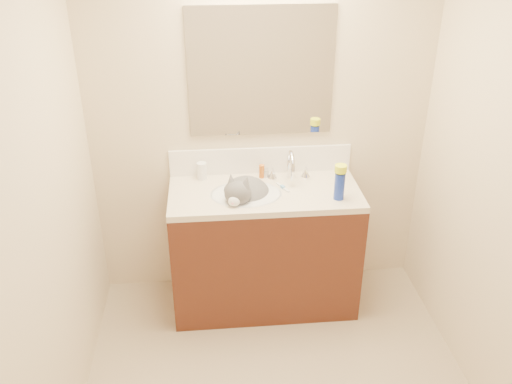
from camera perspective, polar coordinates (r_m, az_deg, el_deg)
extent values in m
cube|color=beige|center=(3.49, 0.49, 7.92)|extent=(2.20, 0.04, 2.50)
cube|color=beige|center=(2.46, -22.76, -3.44)|extent=(0.04, 2.50, 2.50)
cube|color=#481F13|center=(3.62, 0.88, -6.18)|extent=(1.20, 0.55, 0.82)
cube|color=beige|center=(3.40, 0.93, -0.16)|extent=(1.20, 0.55, 0.04)
ellipsoid|color=white|center=(3.39, -1.04, -1.23)|extent=(0.45, 0.36, 0.14)
cylinder|color=silver|center=(3.55, 3.51, 2.39)|extent=(0.04, 0.04, 0.11)
torus|color=silver|center=(3.47, 3.69, 2.79)|extent=(0.03, 0.20, 0.20)
cylinder|color=silver|center=(3.41, 3.89, 1.73)|extent=(0.03, 0.03, 0.06)
cone|color=silver|center=(3.55, 1.75, 1.96)|extent=(0.06, 0.06, 0.06)
cone|color=silver|center=(3.58, 5.25, 2.09)|extent=(0.06, 0.06, 0.06)
ellipsoid|color=#535153|center=(3.42, -1.03, -0.37)|extent=(0.42, 0.44, 0.23)
ellipsoid|color=#535153|center=(3.25, -1.93, -0.14)|extent=(0.21, 0.20, 0.15)
ellipsoid|color=#535153|center=(3.32, -1.52, -0.15)|extent=(0.15, 0.15, 0.14)
cone|color=#535153|center=(3.24, -2.62, 1.29)|extent=(0.09, 0.10, 0.10)
cone|color=#535153|center=(3.22, -1.03, 1.06)|extent=(0.10, 0.09, 0.10)
ellipsoid|color=silver|center=(3.20, -2.32, -0.99)|extent=(0.09, 0.08, 0.06)
ellipsoid|color=silver|center=(3.32, -1.68, -1.22)|extent=(0.13, 0.11, 0.13)
sphere|color=pink|center=(3.18, -2.47, -1.20)|extent=(0.02, 0.02, 0.02)
cylinder|color=#535153|center=(3.41, 1.19, -1.86)|extent=(0.08, 0.24, 0.04)
cube|color=white|center=(3.59, 0.49, 3.35)|extent=(1.20, 0.02, 0.18)
cube|color=white|center=(3.39, 0.53, 12.47)|extent=(0.90, 0.02, 0.80)
cylinder|color=white|center=(3.54, -5.73, 2.22)|extent=(0.08, 0.08, 0.11)
cylinder|color=#FBAB29|center=(3.54, -5.72, 2.03)|extent=(0.08, 0.08, 0.04)
cylinder|color=#B7B7BC|center=(3.56, 0.98, 2.02)|extent=(0.06, 0.06, 0.05)
cylinder|color=#C15D16|center=(3.54, 0.61, 2.19)|extent=(0.04, 0.04, 0.09)
cube|color=white|center=(3.43, 2.83, 0.48)|extent=(0.07, 0.13, 0.01)
cube|color=#639CD2|center=(3.42, 2.83, 0.54)|extent=(0.03, 0.04, 0.02)
cylinder|color=#162EA0|center=(3.30, 8.77, 0.62)|extent=(0.08, 0.08, 0.17)
cylinder|color=#E2F419|center=(3.25, 8.92, 2.44)|extent=(0.09, 0.09, 0.04)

